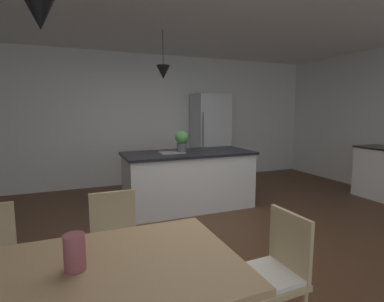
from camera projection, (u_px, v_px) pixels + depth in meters
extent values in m
cube|color=#4C301E|center=(206.00, 248.00, 3.35)|extent=(10.00, 8.40, 0.04)
cube|color=white|center=(142.00, 120.00, 6.15)|extent=(10.00, 0.12, 2.70)
cube|color=tan|center=(42.00, 284.00, 1.41)|extent=(2.02, 0.97, 0.04)
cylinder|color=tan|center=(189.00, 271.00, 2.18)|extent=(0.06, 0.06, 0.72)
cube|color=tan|center=(267.00, 280.00, 1.95)|extent=(0.41, 0.41, 0.04)
cube|color=white|center=(267.00, 275.00, 1.94)|extent=(0.37, 0.37, 0.03)
cube|color=tan|center=(290.00, 242.00, 1.99)|extent=(0.04, 0.38, 0.42)
cylinder|color=tan|center=(231.00, 302.00, 2.06)|extent=(0.04, 0.04, 0.41)
cylinder|color=tan|center=(270.00, 290.00, 2.20)|extent=(0.04, 0.04, 0.41)
cylinder|color=tan|center=(17.00, 284.00, 2.27)|extent=(0.04, 0.04, 0.41)
cube|color=tan|center=(117.00, 250.00, 2.36)|extent=(0.40, 0.40, 0.04)
cube|color=white|center=(116.00, 246.00, 2.35)|extent=(0.36, 0.36, 0.03)
cube|color=tan|center=(113.00, 215.00, 2.49)|extent=(0.38, 0.03, 0.42)
cylinder|color=tan|center=(143.00, 283.00, 2.30)|extent=(0.04, 0.04, 0.41)
cylinder|color=tan|center=(97.00, 293.00, 2.17)|extent=(0.04, 0.04, 0.41)
cylinder|color=tan|center=(134.00, 262.00, 2.61)|extent=(0.04, 0.04, 0.41)
cylinder|color=tan|center=(95.00, 270.00, 2.48)|extent=(0.04, 0.04, 0.41)
cube|color=silver|center=(188.00, 180.00, 4.65)|extent=(1.97, 0.84, 0.88)
cube|color=black|center=(188.00, 153.00, 4.59)|extent=(2.03, 0.90, 0.04)
cube|color=gray|center=(172.00, 153.00, 4.48)|extent=(0.36, 0.30, 0.01)
cube|color=silver|center=(210.00, 138.00, 6.37)|extent=(0.72, 0.64, 1.90)
cylinder|color=#4C4C4C|center=(203.00, 140.00, 5.94)|extent=(0.02, 0.02, 1.14)
cone|color=black|center=(39.00, 8.00, 1.35)|extent=(0.19, 0.19, 0.19)
cylinder|color=black|center=(163.00, 48.00, 4.22)|extent=(0.01, 0.01, 0.50)
cone|color=black|center=(163.00, 72.00, 4.27)|extent=(0.20, 0.20, 0.20)
cylinder|color=#4C4C51|center=(182.00, 148.00, 4.54)|extent=(0.16, 0.16, 0.15)
sphere|color=#478C42|center=(182.00, 138.00, 4.51)|extent=(0.20, 0.20, 0.20)
cylinder|color=#994C51|center=(75.00, 252.00, 1.49)|extent=(0.11, 0.11, 0.19)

